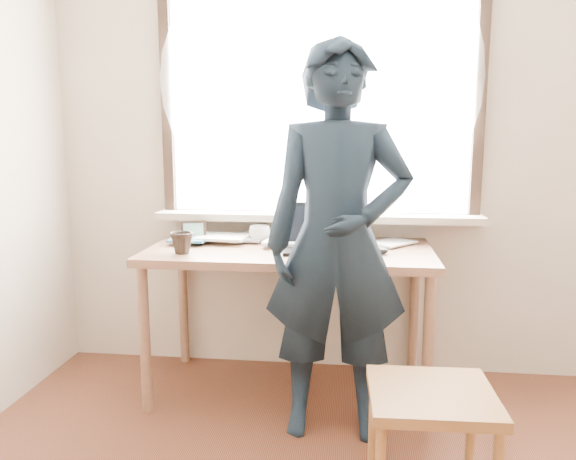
# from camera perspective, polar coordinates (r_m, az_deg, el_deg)

# --- Properties ---
(room_shell) EXTENTS (3.52, 4.02, 2.61)m
(room_shell) POSITION_cam_1_polar(r_m,az_deg,el_deg) (1.48, 5.78, 18.87)
(room_shell) COLOR beige
(room_shell) RESTS_ON ground
(desk) EXTENTS (1.50, 0.75, 0.80)m
(desk) POSITION_cam_1_polar(r_m,az_deg,el_deg) (2.99, 0.17, -3.38)
(desk) COLOR #875D43
(desk) RESTS_ON ground
(laptop) EXTENTS (0.38, 0.32, 0.24)m
(laptop) POSITION_cam_1_polar(r_m,az_deg,el_deg) (2.92, 2.91, -0.92)
(laptop) COLOR black
(laptop) RESTS_ON desk
(mug_white) EXTENTS (0.15, 0.15, 0.09)m
(mug_white) POSITION_cam_1_polar(r_m,az_deg,el_deg) (3.12, -2.89, -0.43)
(mug_white) COLOR white
(mug_white) RESTS_ON desk
(mug_dark) EXTENTS (0.12, 0.12, 0.11)m
(mug_dark) POSITION_cam_1_polar(r_m,az_deg,el_deg) (2.88, -10.74, -1.31)
(mug_dark) COLOR black
(mug_dark) RESTS_ON desk
(mouse) EXTENTS (0.09, 0.06, 0.03)m
(mouse) POSITION_cam_1_polar(r_m,az_deg,el_deg) (2.86, 9.27, -2.09)
(mouse) COLOR black
(mouse) RESTS_ON desk
(desk_clutter) EXTENTS (0.78, 0.38, 0.04)m
(desk_clutter) POSITION_cam_1_polar(r_m,az_deg,el_deg) (3.13, -2.11, -0.91)
(desk_clutter) COLOR white
(desk_clutter) RESTS_ON desk
(book_a) EXTENTS (0.22, 0.28, 0.02)m
(book_a) POSITION_cam_1_polar(r_m,az_deg,el_deg) (3.23, -5.64, -0.71)
(book_a) COLOR white
(book_a) RESTS_ON desk
(book_b) EXTENTS (0.29, 0.29, 0.02)m
(book_b) POSITION_cam_1_polar(r_m,az_deg,el_deg) (3.16, 9.26, -1.11)
(book_b) COLOR white
(book_b) RESTS_ON desk
(picture_frame) EXTENTS (0.14, 0.06, 0.11)m
(picture_frame) POSITION_cam_1_polar(r_m,az_deg,el_deg) (3.17, -9.59, -0.23)
(picture_frame) COLOR black
(picture_frame) RESTS_ON desk
(work_chair) EXTENTS (0.47, 0.45, 0.47)m
(work_chair) POSITION_cam_1_polar(r_m,az_deg,el_deg) (2.24, 14.33, -17.21)
(work_chair) COLOR #956131
(work_chair) RESTS_ON ground
(person) EXTENTS (0.68, 0.47, 1.82)m
(person) POSITION_cam_1_polar(r_m,az_deg,el_deg) (2.56, 5.08, -1.32)
(person) COLOR black
(person) RESTS_ON ground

